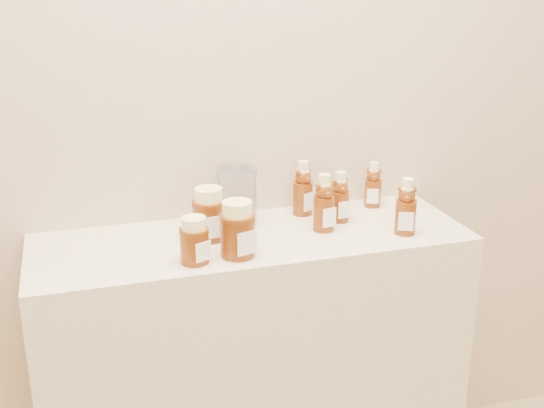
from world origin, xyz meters
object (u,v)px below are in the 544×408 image
object	(u,v)px
display_table	(254,377)
bear_bottle_back_left	(303,185)
bear_bottle_front_left	(324,199)
honey_jar_left	(194,240)
glass_canister	(237,195)

from	to	relation	value
display_table	bear_bottle_back_left	distance (m)	0.59
bear_bottle_back_left	bear_bottle_front_left	size ratio (longest dim) A/B	1.00
honey_jar_left	bear_bottle_front_left	bearing A→B (deg)	-8.51
bear_bottle_front_left	display_table	bearing A→B (deg)	165.50
display_table	honey_jar_left	xyz separation A→B (m)	(-0.18, -0.12, 0.51)
honey_jar_left	display_table	bearing A→B (deg)	9.00
bear_bottle_front_left	honey_jar_left	bearing A→B (deg)	-175.46
display_table	bear_bottle_front_left	world-z (taller)	bear_bottle_front_left
bear_bottle_front_left	glass_canister	distance (m)	0.25
bear_bottle_back_left	glass_canister	world-z (taller)	bear_bottle_back_left
glass_canister	honey_jar_left	bearing A→B (deg)	-126.71
display_table	glass_canister	size ratio (longest dim) A/B	6.62
display_table	honey_jar_left	world-z (taller)	honey_jar_left
display_table	bear_bottle_front_left	xyz separation A→B (m)	(0.20, -0.01, 0.54)
bear_bottle_front_left	honey_jar_left	xyz separation A→B (m)	(-0.39, -0.11, -0.03)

